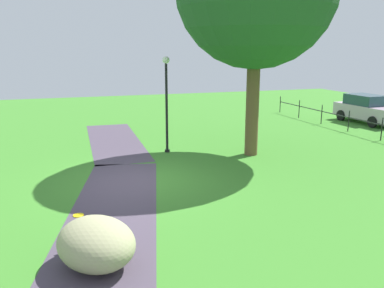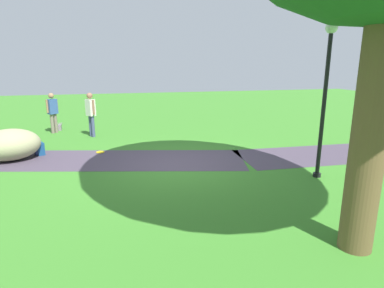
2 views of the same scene
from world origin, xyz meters
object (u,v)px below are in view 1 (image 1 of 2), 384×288
object	(u,v)px
backpack_by_boulder	(76,242)
parked_sedan_grey	(367,109)
lawn_boulder	(96,243)
lamp_post	(166,94)
frisbee_on_grass	(78,215)

from	to	relation	value
backpack_by_boulder	parked_sedan_grey	world-z (taller)	parked_sedan_grey
lawn_boulder	parked_sedan_grey	bearing A→B (deg)	124.56
lamp_post	frisbee_on_grass	bearing A→B (deg)	-34.38
parked_sedan_grey	backpack_by_boulder	bearing A→B (deg)	-57.84
frisbee_on_grass	lawn_boulder	bearing A→B (deg)	4.86
lamp_post	lawn_boulder	xyz separation A→B (m)	(8.03, -3.52, -1.84)
backpack_by_boulder	frisbee_on_grass	size ratio (longest dim) A/B	1.49
frisbee_on_grass	parked_sedan_grey	size ratio (longest dim) A/B	0.07
lamp_post	backpack_by_boulder	world-z (taller)	lamp_post
lawn_boulder	frisbee_on_grass	bearing A→B (deg)	-175.14
lamp_post	lawn_boulder	size ratio (longest dim) A/B	1.80
lamp_post	frisbee_on_grass	distance (m)	7.01
lamp_post	parked_sedan_grey	size ratio (longest dim) A/B	0.97
frisbee_on_grass	lamp_post	bearing A→B (deg)	145.62
frisbee_on_grass	parked_sedan_grey	distance (m)	18.05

